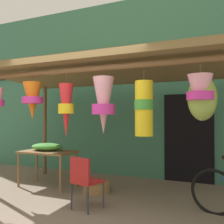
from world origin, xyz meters
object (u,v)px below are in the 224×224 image
Objects in this scene: folding_chair at (84,178)px; wicker_basket_by_table at (97,187)px; display_table at (48,155)px; flower_heap_on_table at (47,147)px.

folding_chair is 1.59× the size of wicker_basket_by_table.
display_table is at bearing 146.57° from folding_chair.
wicker_basket_by_table is at bearing 107.17° from folding_chair.
folding_chair is at bearing -34.12° from flower_heap_on_table.
flower_heap_on_table is (-0.07, 0.07, 0.17)m from display_table.
flower_heap_on_table is 1.43m from wicker_basket_by_table.
flower_heap_on_table is 1.88m from folding_chair.
flower_heap_on_table is 1.37× the size of wicker_basket_by_table.
display_table is 1.29m from wicker_basket_by_table.
flower_heap_on_table is at bearing 145.88° from folding_chair.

